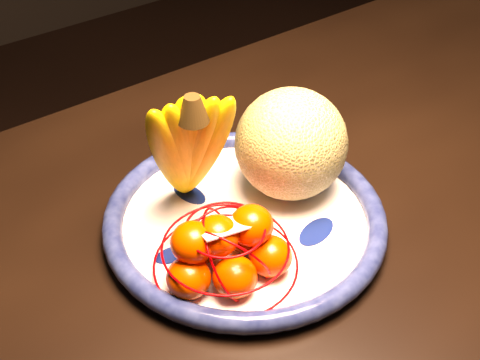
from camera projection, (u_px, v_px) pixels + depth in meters
dining_table at (424, 236)px, 0.93m from camera, size 1.56×0.94×0.77m
fruit_bowl at (245, 220)px, 0.81m from camera, size 0.34×0.34×0.03m
cantaloupe at (291, 144)px, 0.82m from camera, size 0.14×0.14×0.14m
banana_bunch at (188, 144)px, 0.76m from camera, size 0.13×0.13×0.20m
mandarin_bag at (226, 250)px, 0.73m from camera, size 0.21×0.21×0.10m
price_tag at (231, 226)px, 0.70m from camera, size 0.07×0.03×0.01m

